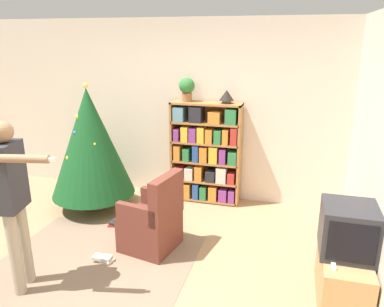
{
  "coord_description": "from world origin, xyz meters",
  "views": [
    {
      "loc": [
        1.51,
        -2.96,
        2.33
      ],
      "look_at": [
        0.42,
        1.0,
        1.05
      ],
      "focal_mm": 35.0,
      "sensor_mm": 36.0,
      "label": 1
    }
  ],
  "objects_px": {
    "bookshelf": "(206,153)",
    "potted_plant": "(187,88)",
    "standing_person": "(12,194)",
    "television": "(349,230)",
    "table_lamp": "(227,96)",
    "armchair": "(153,223)",
    "christmas_tree": "(90,143)"
  },
  "relations": [
    {
      "from": "standing_person",
      "to": "table_lamp",
      "type": "distance_m",
      "value": 2.93
    },
    {
      "from": "standing_person",
      "to": "table_lamp",
      "type": "xyz_separation_m",
      "value": [
        1.49,
        2.46,
        0.59
      ]
    },
    {
      "from": "bookshelf",
      "to": "armchair",
      "type": "relative_size",
      "value": 1.6
    },
    {
      "from": "armchair",
      "to": "potted_plant",
      "type": "bearing_deg",
      "value": -167.93
    },
    {
      "from": "bookshelf",
      "to": "table_lamp",
      "type": "relative_size",
      "value": 7.35
    },
    {
      "from": "christmas_tree",
      "to": "table_lamp",
      "type": "xyz_separation_m",
      "value": [
        1.74,
        0.66,
        0.62
      ]
    },
    {
      "from": "standing_person",
      "to": "bookshelf",
      "type": "bearing_deg",
      "value": 142.26
    },
    {
      "from": "television",
      "to": "armchair",
      "type": "height_order",
      "value": "television"
    },
    {
      "from": "bookshelf",
      "to": "television",
      "type": "height_order",
      "value": "bookshelf"
    },
    {
      "from": "christmas_tree",
      "to": "armchair",
      "type": "bearing_deg",
      "value": -33.82
    },
    {
      "from": "bookshelf",
      "to": "table_lamp",
      "type": "bearing_deg",
      "value": 1.69
    },
    {
      "from": "armchair",
      "to": "table_lamp",
      "type": "relative_size",
      "value": 4.6
    },
    {
      "from": "bookshelf",
      "to": "television",
      "type": "xyz_separation_m",
      "value": [
        1.72,
        -1.86,
        0.0
      ]
    },
    {
      "from": "armchair",
      "to": "table_lamp",
      "type": "bearing_deg",
      "value": 170.99
    },
    {
      "from": "bookshelf",
      "to": "standing_person",
      "type": "bearing_deg",
      "value": -116.26
    },
    {
      "from": "television",
      "to": "table_lamp",
      "type": "height_order",
      "value": "table_lamp"
    },
    {
      "from": "bookshelf",
      "to": "standing_person",
      "type": "height_order",
      "value": "standing_person"
    },
    {
      "from": "bookshelf",
      "to": "television",
      "type": "distance_m",
      "value": 2.53
    },
    {
      "from": "television",
      "to": "table_lamp",
      "type": "bearing_deg",
      "value": 127.56
    },
    {
      "from": "television",
      "to": "table_lamp",
      "type": "distance_m",
      "value": 2.5
    },
    {
      "from": "christmas_tree",
      "to": "armchair",
      "type": "distance_m",
      "value": 1.58
    },
    {
      "from": "christmas_tree",
      "to": "armchair",
      "type": "height_order",
      "value": "christmas_tree"
    },
    {
      "from": "bookshelf",
      "to": "armchair",
      "type": "distance_m",
      "value": 1.53
    },
    {
      "from": "standing_person",
      "to": "potted_plant",
      "type": "bearing_deg",
      "value": 147.83
    },
    {
      "from": "armchair",
      "to": "christmas_tree",
      "type": "bearing_deg",
      "value": -112.43
    },
    {
      "from": "christmas_tree",
      "to": "potted_plant",
      "type": "relative_size",
      "value": 5.37
    },
    {
      "from": "bookshelf",
      "to": "potted_plant",
      "type": "height_order",
      "value": "potted_plant"
    },
    {
      "from": "potted_plant",
      "to": "bookshelf",
      "type": "bearing_deg",
      "value": -1.69
    },
    {
      "from": "potted_plant",
      "to": "table_lamp",
      "type": "relative_size",
      "value": 1.64
    },
    {
      "from": "christmas_tree",
      "to": "table_lamp",
      "type": "bearing_deg",
      "value": 20.74
    },
    {
      "from": "christmas_tree",
      "to": "potted_plant",
      "type": "bearing_deg",
      "value": 29.19
    },
    {
      "from": "christmas_tree",
      "to": "standing_person",
      "type": "bearing_deg",
      "value": -81.93
    }
  ]
}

